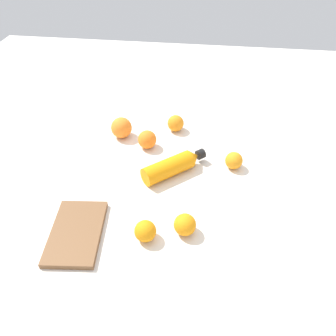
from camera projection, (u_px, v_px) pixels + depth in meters
The scene contains 9 objects.
ground_plane at pixel (162, 166), 1.20m from camera, with size 2.40×2.40×0.00m, color silver.
water_bottle at pixel (173, 166), 1.16m from camera, with size 0.20×0.22×0.06m.
orange_0 at pixel (145, 231), 0.94m from camera, with size 0.06×0.06×0.06m, color orange.
orange_1 at pixel (176, 123), 1.36m from camera, with size 0.07×0.07×0.07m, color orange.
orange_2 at pixel (121, 128), 1.32m from camera, with size 0.08×0.08×0.08m, color orange.
orange_3 at pixel (147, 140), 1.27m from camera, with size 0.07×0.07×0.07m, color orange.
orange_4 at pixel (234, 161), 1.18m from camera, with size 0.06×0.06×0.06m, color orange.
orange_5 at pixel (185, 225), 0.96m from camera, with size 0.07×0.07×0.07m, color orange.
cutting_board at pixel (76, 232), 0.97m from camera, with size 0.23×0.14×0.02m, color brown.
Camera 1 is at (-0.91, -0.14, 0.78)m, focal length 35.76 mm.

